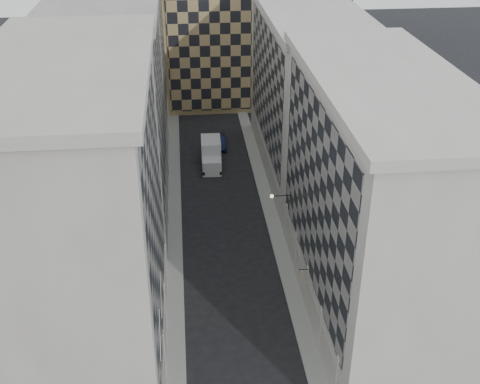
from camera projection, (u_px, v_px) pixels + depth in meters
sidewalk_west at (175, 223)px, 64.21m from camera, size 1.50×100.00×0.15m
sidewalk_east at (272, 218)px, 65.12m from camera, size 1.50×100.00×0.15m
bldg_left_a at (85, 228)px, 41.48m from camera, size 10.80×22.80×23.70m
bldg_left_b at (113, 116)px, 60.86m from camera, size 10.80×22.80×22.70m
bldg_left_c at (127, 58)px, 80.24m from camera, size 10.80×22.80×21.70m
bldg_right_a at (373, 202)px, 47.59m from camera, size 10.80×26.80×20.70m
bldg_right_b at (306, 93)px, 71.31m from camera, size 10.80×28.80×19.70m
tan_block at (217, 41)px, 93.26m from camera, size 16.80×14.80×18.80m
flagpoles_left at (160, 314)px, 39.43m from camera, size 0.10×6.33×2.33m
bracket_lamp at (274, 196)px, 56.85m from camera, size 1.98×0.36×0.36m
box_truck at (211, 155)px, 75.75m from camera, size 2.61×6.05×3.28m
dark_car at (219, 142)px, 80.98m from camera, size 1.64×4.65×1.53m
shop_sign at (301, 273)px, 50.19m from camera, size 0.83×0.73×0.81m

